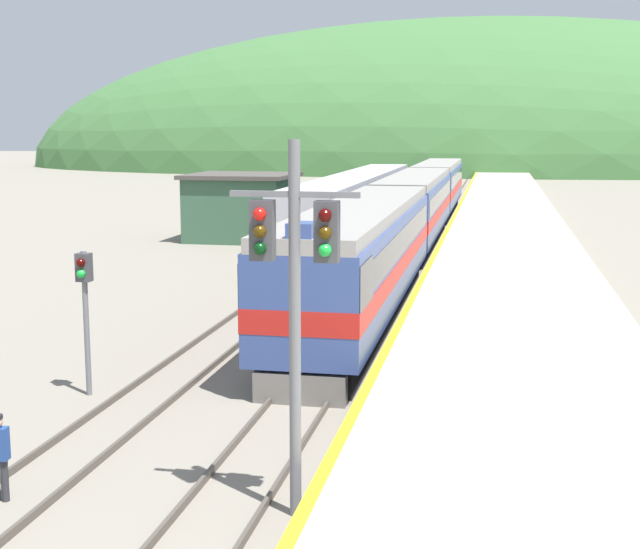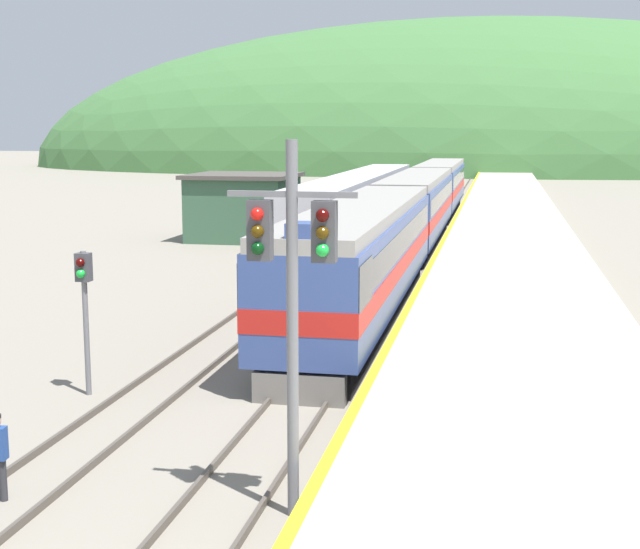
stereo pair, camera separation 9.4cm
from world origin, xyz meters
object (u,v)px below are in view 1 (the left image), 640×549
Objects in this scene: express_train_lead_car at (361,258)px; signal_post_siding at (85,292)px; signal_mast_main at (294,277)px; siding_train at (356,206)px; carriage_third at (438,186)px; carriage_second at (415,207)px.

signal_post_siding is (-5.43, -10.22, 0.41)m from express_train_lead_car.
signal_mast_main is at bearing -41.47° from signal_post_siding.
siding_train is at bearing 97.39° from signal_mast_main.
carriage_third is 51.98m from signal_post_siding.
siding_train is at bearing 87.31° from signal_post_siding.
carriage_second is at bearing 90.00° from express_train_lead_car.
express_train_lead_car is at bearing -80.73° from siding_train.
carriage_second is at bearing 80.19° from signal_post_siding.
signal_post_siding is at bearing -92.69° from siding_train.
carriage_second is 0.58× the size of siding_train.
carriage_third reaches higher than signal_post_siding.
siding_train is 33.80m from signal_post_siding.
express_train_lead_car is at bearing 62.03° from signal_post_siding.
signal_mast_main reaches higher than express_train_lead_car.
siding_train reaches higher than signal_post_siding.
siding_train is 9.12× the size of signal_post_siding.
signal_mast_main is at bearing -85.38° from express_train_lead_car.
signal_mast_main is 9.13m from signal_post_siding.
carriage_second reaches higher than siding_train.
carriage_second is 31.84m from signal_post_siding.
signal_mast_main reaches higher than siding_train.
express_train_lead_car reaches higher than carriage_third.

